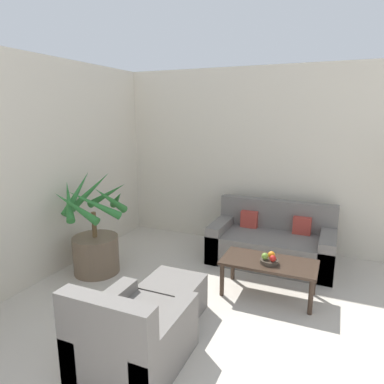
# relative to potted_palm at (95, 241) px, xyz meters

# --- Properties ---
(wall_back) EXTENTS (8.36, 0.06, 2.70)m
(wall_back) POSITION_rel_potted_palm_xyz_m (2.90, 1.83, 0.92)
(wall_back) COLOR beige
(wall_back) RESTS_ON ground_plane
(potted_palm) EXTENTS (0.93, 0.93, 1.31)m
(potted_palm) POSITION_rel_potted_palm_xyz_m (0.00, 0.00, 0.00)
(potted_palm) COLOR brown
(potted_palm) RESTS_ON ground_plane
(sofa_loveseat) EXTENTS (1.64, 0.84, 0.81)m
(sofa_loveseat) POSITION_rel_potted_palm_xyz_m (2.03, 1.24, -0.16)
(sofa_loveseat) COLOR slate
(sofa_loveseat) RESTS_ON ground_plane
(coffee_table) EXTENTS (1.05, 0.52, 0.41)m
(coffee_table) POSITION_rel_potted_palm_xyz_m (2.17, 0.30, -0.07)
(coffee_table) COLOR #38281E
(coffee_table) RESTS_ON ground_plane
(fruit_bowl) EXTENTS (0.20, 0.20, 0.05)m
(fruit_bowl) POSITION_rel_potted_palm_xyz_m (2.18, 0.24, 0.01)
(fruit_bowl) COLOR #42382D
(fruit_bowl) RESTS_ON coffee_table
(apple_red) EXTENTS (0.07, 0.07, 0.07)m
(apple_red) POSITION_rel_potted_palm_xyz_m (2.22, 0.21, 0.07)
(apple_red) COLOR red
(apple_red) RESTS_ON fruit_bowl
(apple_green) EXTENTS (0.08, 0.08, 0.08)m
(apple_green) POSITION_rel_potted_palm_xyz_m (2.13, 0.23, 0.07)
(apple_green) COLOR olive
(apple_green) RESTS_ON fruit_bowl
(orange_fruit) EXTENTS (0.08, 0.08, 0.08)m
(orange_fruit) POSITION_rel_potted_palm_xyz_m (2.19, 0.29, 0.07)
(orange_fruit) COLOR orange
(orange_fruit) RESTS_ON fruit_bowl
(armchair) EXTENTS (0.78, 0.87, 0.77)m
(armchair) POSITION_rel_potted_palm_xyz_m (1.37, -1.27, -0.17)
(armchair) COLOR slate
(armchair) RESTS_ON ground_plane
(ottoman) EXTENTS (0.55, 0.54, 0.38)m
(ottoman) POSITION_rel_potted_palm_xyz_m (1.35, -0.47, -0.24)
(ottoman) COLOR slate
(ottoman) RESTS_ON ground_plane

